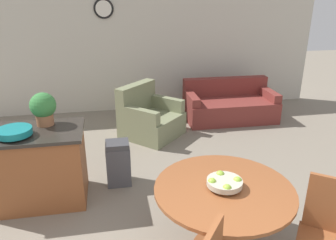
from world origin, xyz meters
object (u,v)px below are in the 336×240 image
(armchair, at_px, (149,119))
(dining_table, at_px, (223,203))
(fruit_bowl, at_px, (224,182))
(kitchen_island, at_px, (38,166))
(trash_bin, at_px, (118,163))
(potted_plant, at_px, (43,108))
(dining_chair_near_right, at_px, (325,229))
(teal_bowl, at_px, (14,132))
(couch, at_px, (229,106))

(armchair, bearing_deg, dining_table, -129.87)
(dining_table, relative_size, fruit_bowl, 3.95)
(dining_table, height_order, fruit_bowl, fruit_bowl)
(kitchen_island, distance_m, trash_bin, 1.00)
(dining_table, relative_size, armchair, 1.03)
(potted_plant, xyz_separation_m, trash_bin, (0.84, 0.04, -0.85))
(kitchen_island, height_order, armchair, kitchen_island)
(dining_chair_near_right, bearing_deg, potted_plant, 0.84)
(teal_bowl, bearing_deg, couch, 35.06)
(dining_table, distance_m, dining_chair_near_right, 0.89)
(kitchen_island, relative_size, trash_bin, 1.86)
(fruit_bowl, bearing_deg, couch, 68.50)
(potted_plant, bearing_deg, fruit_bowl, -38.37)
(dining_table, height_order, dining_chair_near_right, dining_chair_near_right)
(dining_table, distance_m, teal_bowl, 2.38)
(trash_bin, xyz_separation_m, couch, (2.33, 2.07, -0.03))
(dining_table, bearing_deg, armchair, 96.15)
(kitchen_island, xyz_separation_m, teal_bowl, (-0.16, -0.13, 0.52))
(trash_bin, bearing_deg, potted_plant, -177.24)
(dining_chair_near_right, xyz_separation_m, potted_plant, (-2.54, 1.89, 0.63))
(dining_table, distance_m, potted_plant, 2.35)
(potted_plant, height_order, trash_bin, potted_plant)
(dining_chair_near_right, bearing_deg, trash_bin, -11.15)
(fruit_bowl, relative_size, kitchen_island, 0.29)
(teal_bowl, distance_m, potted_plant, 0.45)
(dining_table, relative_size, kitchen_island, 1.15)
(fruit_bowl, relative_size, armchair, 0.26)
(fruit_bowl, xyz_separation_m, armchair, (-0.32, 2.99, -0.49))
(armchair, bearing_deg, dining_chair_near_right, -118.76)
(kitchen_island, height_order, trash_bin, kitchen_island)
(fruit_bowl, height_order, kitchen_island, kitchen_island)
(kitchen_island, bearing_deg, trash_bin, 12.86)
(kitchen_island, bearing_deg, fruit_bowl, -32.94)
(dining_table, height_order, kitchen_island, kitchen_island)
(dining_chair_near_right, height_order, armchair, dining_chair_near_right)
(dining_table, xyz_separation_m, trash_bin, (-0.94, 1.45, -0.26))
(dining_chair_near_right, height_order, fruit_bowl, dining_chair_near_right)
(kitchen_island, height_order, couch, kitchen_island)
(kitchen_island, relative_size, couch, 0.64)
(dining_table, relative_size, couch, 0.73)
(kitchen_island, relative_size, teal_bowl, 2.98)
(fruit_bowl, height_order, trash_bin, fruit_bowl)
(dining_chair_near_right, relative_size, couch, 0.55)
(kitchen_island, distance_m, armchair, 2.37)
(teal_bowl, bearing_deg, trash_bin, 17.38)
(teal_bowl, bearing_deg, fruit_bowl, -28.13)
(armchair, bearing_deg, kitchen_island, -178.00)
(trash_bin, distance_m, couch, 3.12)
(dining_table, height_order, teal_bowl, teal_bowl)
(teal_bowl, bearing_deg, armchair, 47.34)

